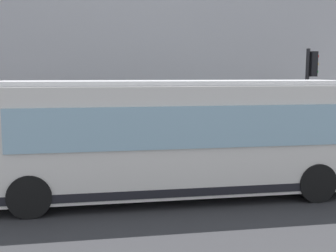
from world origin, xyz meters
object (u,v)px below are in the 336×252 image
pedestrian_near_building_entrance (186,130)px  pedestrian_walking_along_curb (93,139)px  traffic_light_near_corner (310,82)px  city_bus_nearside (176,138)px  fire_hydrant (287,137)px  newspaper_vending_box (13,154)px

pedestrian_near_building_entrance → pedestrian_walking_along_curb: bearing=94.0°
pedestrian_walking_along_curb → traffic_light_near_corner: bearing=-94.8°
city_bus_nearside → traffic_light_near_corner: bearing=-61.7°
fire_hydrant → newspaper_vending_box: 11.17m
traffic_light_near_corner → newspaper_vending_box: size_ratio=4.44×
pedestrian_near_building_entrance → newspaper_vending_box: (-0.29, 6.00, -0.60)m
traffic_light_near_corner → newspaper_vending_box: bearing=86.7°
traffic_light_near_corner → newspaper_vending_box: traffic_light_near_corner is taller
city_bus_nearside → pedestrian_near_building_entrance: size_ratio=5.59×
city_bus_nearside → newspaper_vending_box: city_bus_nearside is taller
city_bus_nearside → fire_hydrant: (5.62, -6.33, -1.04)m
fire_hydrant → pedestrian_walking_along_curb: size_ratio=0.48×
fire_hydrant → newspaper_vending_box: size_ratio=0.82×
city_bus_nearside → traffic_light_near_corner: size_ratio=2.54×
traffic_light_near_corner → newspaper_vending_box: (0.60, 10.45, -2.33)m
city_bus_nearside → pedestrian_near_building_entrance: city_bus_nearside is taller
traffic_light_near_corner → fire_hydrant: size_ratio=5.40×
pedestrian_near_building_entrance → city_bus_nearside: bearing=161.8°
fire_hydrant → pedestrian_near_building_entrance: (-1.63, 5.01, 0.69)m
pedestrian_walking_along_curb → pedestrian_near_building_entrance: 3.37m
city_bus_nearside → newspaper_vending_box: size_ratio=11.28×
city_bus_nearside → traffic_light_near_corner: (3.11, -5.76, 1.38)m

